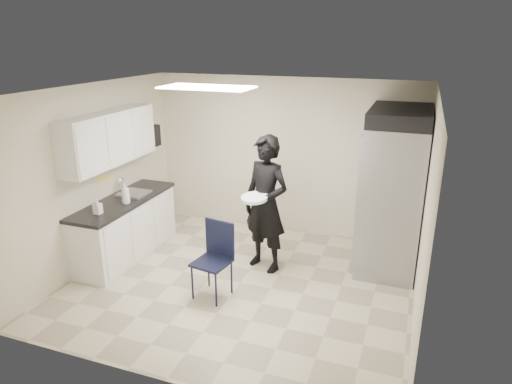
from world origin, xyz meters
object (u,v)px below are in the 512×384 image
at_px(folding_chair, 212,263).
at_px(lower_counter, 126,229).
at_px(commercial_fridge, 393,197).
at_px(man_tuxedo, 266,204).

bearing_deg(folding_chair, lower_counter, 169.36).
distance_m(lower_counter, commercial_fridge, 3.98).
relative_size(lower_counter, man_tuxedo, 0.97).
distance_m(lower_counter, man_tuxedo, 2.22).
xyz_separation_m(lower_counter, man_tuxedo, (2.13, 0.35, 0.55)).
bearing_deg(folding_chair, commercial_fridge, 48.99).
relative_size(commercial_fridge, man_tuxedo, 1.07).
bearing_deg(man_tuxedo, commercial_fridge, 43.66).
relative_size(folding_chair, man_tuxedo, 0.49).
bearing_deg(man_tuxedo, lower_counter, -150.54).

